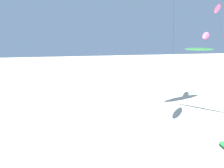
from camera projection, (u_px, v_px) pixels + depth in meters
flying_kite_1 at (217, 9)px, 46.99m from camera, size 3.88×9.73×17.41m
flying_kite_2 at (206, 35)px, 34.77m from camera, size 5.15×5.18×11.60m
flying_kite_4 at (200, 49)px, 41.76m from camera, size 8.66×6.46×8.83m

